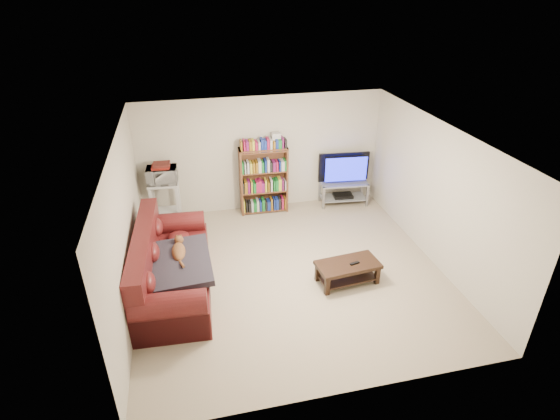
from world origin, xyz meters
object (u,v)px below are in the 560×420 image
object	(u,v)px
sofa	(168,271)
coffee_table	(348,269)
tv_stand	(343,189)
bookshelf	(264,180)

from	to	relation	value
sofa	coffee_table	world-z (taller)	sofa
sofa	tv_stand	size ratio (longest dim) A/B	2.38
bookshelf	tv_stand	bearing A→B (deg)	0.10
sofa	tv_stand	bearing A→B (deg)	34.15
tv_stand	bookshelf	size ratio (longest dim) A/B	0.75
sofa	tv_stand	world-z (taller)	sofa
sofa	bookshelf	distance (m)	3.04
sofa	coffee_table	size ratio (longest dim) A/B	2.39
coffee_table	bookshelf	bearing A→B (deg)	101.32
sofa	coffee_table	xyz separation A→B (m)	(2.82, -0.44, -0.11)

